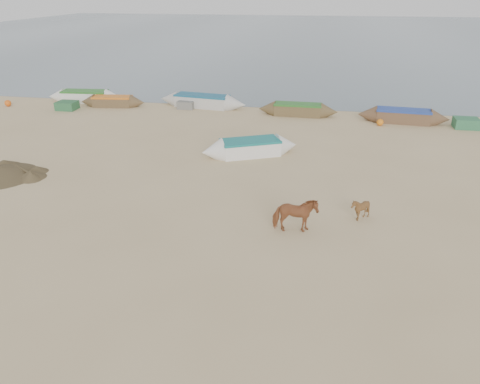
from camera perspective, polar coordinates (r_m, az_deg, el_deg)
name	(u,v)px	position (r m, az deg, el deg)	size (l,w,h in m)	color
ground	(218,269)	(15.37, -2.75, -9.38)	(140.00, 140.00, 0.00)	tan
sea	(315,34)	(94.92, 9.08, 18.50)	(160.00, 160.00, 0.00)	slate
cow_adult	(295,215)	(17.33, 6.72, -2.82)	(0.74, 1.63, 1.38)	brown
calf_front	(360,209)	(18.79, 14.46, -1.99)	(0.75, 0.85, 0.93)	brown
near_canoe	(250,148)	(25.29, 1.24, 5.44)	(5.30, 1.39, 0.86)	white
waterline_canoes	(273,107)	(34.29, 4.10, 10.35)	(62.99, 4.51, 0.93)	brown
beach_clutter	(321,115)	(32.96, 9.86, 9.25)	(43.35, 3.15, 0.64)	#2B6039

